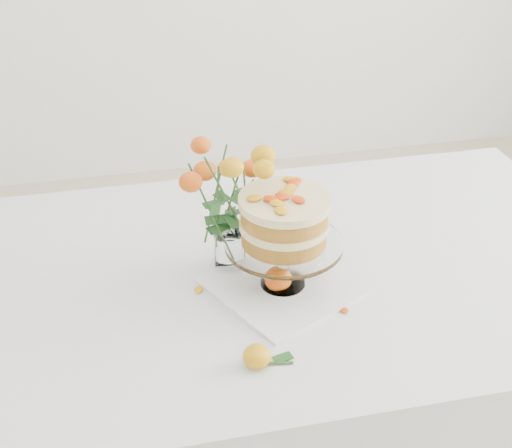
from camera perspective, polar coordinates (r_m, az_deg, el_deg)
The scene contains 10 objects.
table at distance 1.66m, azimuth 4.19°, elevation -5.44°, with size 1.43×0.93×0.76m.
napkin at distance 1.53m, azimuth 2.15°, elevation -4.90°, with size 0.28×0.28×0.01m, color silver.
cake_stand at distance 1.45m, azimuth 2.27°, elevation -0.04°, with size 0.25×0.25×0.22m.
rose_vase at distance 1.49m, azimuth -2.21°, elevation 2.95°, with size 0.26×0.26×0.35m.
loose_rose_near at distance 1.33m, azimuth 0.08°, elevation -10.56°, with size 0.09×0.05×0.04m.
loose_rose_far at distance 1.52m, azimuth 1.80°, elevation -4.50°, with size 0.10×0.06×0.05m.
stray_petal_a at distance 1.51m, azimuth 0.96°, elevation -5.75°, with size 0.03×0.02×0.00m, color orange.
stray_petal_b at distance 1.50m, azimuth 5.05°, elevation -6.13°, with size 0.03×0.02×0.00m, color orange.
stray_petal_c at distance 1.48m, azimuth 6.99°, elevation -6.84°, with size 0.03×0.02×0.00m, color orange.
stray_petal_d at distance 1.53m, azimuth -4.62°, elevation -5.30°, with size 0.03×0.02×0.00m, color orange.
Camera 1 is at (-0.40, -1.26, 1.67)m, focal length 50.00 mm.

